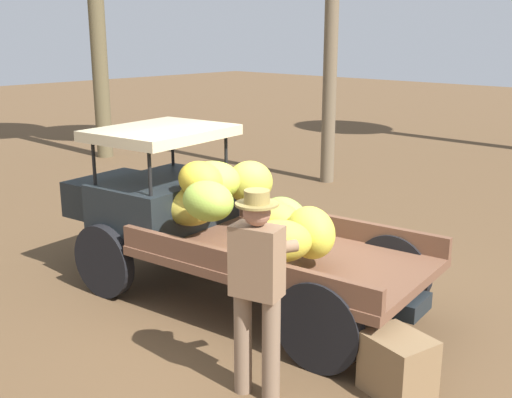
% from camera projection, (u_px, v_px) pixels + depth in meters
% --- Properties ---
extents(ground_plane, '(60.00, 60.00, 0.00)m').
position_uv_depth(ground_plane, '(253.00, 314.00, 6.72)').
color(ground_plane, brown).
extents(truck, '(4.59, 2.21, 1.86)m').
position_uv_depth(truck, '(212.00, 217.00, 6.99)').
color(truck, black).
rests_on(truck, ground).
extents(farmer, '(0.54, 0.50, 1.77)m').
position_uv_depth(farmer, '(257.00, 282.00, 4.97)').
color(farmer, '#826851').
rests_on(farmer, ground).
extents(wooden_crate, '(0.62, 0.55, 0.52)m').
position_uv_depth(wooden_crate, '(398.00, 365.00, 5.18)').
color(wooden_crate, olive).
rests_on(wooden_crate, ground).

